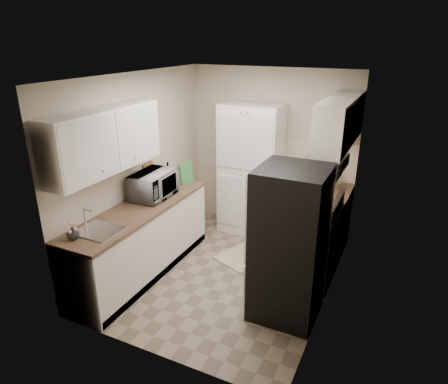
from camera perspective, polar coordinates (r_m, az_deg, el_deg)
The scene contains 16 objects.
ground at distance 5.36m, azimuth 0.23°, elevation -11.45°, with size 3.20×3.20×0.00m, color #7A6B56.
room_shell at distance 4.68m, azimuth 0.01°, elevation 5.52°, with size 2.64×3.24×2.52m.
pantry_cabinet at distance 6.10m, azimuth 3.85°, elevation 3.12°, with size 0.90×0.55×2.00m, color silver.
base_cabinet_left at distance 5.28m, azimuth -11.65°, elevation -6.96°, with size 0.60×2.30×0.88m, color silver.
countertop_left at distance 5.08m, azimuth -12.03°, elevation -2.39°, with size 0.63×2.33×0.04m, color brown.
base_cabinet_right at distance 5.89m, azimuth 14.08°, elevation -4.07°, with size 0.60×0.80×0.88m, color silver.
countertop_right at distance 5.71m, azimuth 14.49°, elevation 0.10°, with size 0.63×0.83×0.04m, color brown.
electric_range at distance 5.17m, azimuth 12.03°, elevation -7.15°, with size 0.71×0.78×1.13m.
refrigerator at distance 4.31m, azimuth 9.32°, elevation -7.39°, with size 0.70×0.72×1.70m, color #B7B7BC.
microwave at distance 5.30m, azimuth -10.04°, elevation 1.01°, with size 0.62×0.42×0.34m, color #A8A9AD.
wine_bottle at distance 5.70m, azimuth -7.99°, elevation 2.43°, with size 0.08×0.08×0.31m, color black.
flower_vase at distance 4.47m, azimuth -20.80°, elevation -5.52°, with size 0.13×0.13×0.14m, color silver.
cutting_board at distance 5.77m, azimuth -5.43°, elevation 2.77°, with size 0.02×0.24×0.30m, color #347C37.
toaster_oven at distance 5.70m, azimuth 14.21°, elevation 1.50°, with size 0.30×0.38×0.22m, color #B8B8BD.
fruit_basket at distance 5.63m, azimuth 14.32°, elevation 3.02°, with size 0.28×0.28×0.12m, color #EF6800, non-canonical shape.
kitchen_mat at distance 5.78m, azimuth 3.54°, elevation -8.79°, with size 0.56×0.90×0.01m, color tan.
Camera 1 is at (1.92, -4.07, 2.91)m, focal length 32.00 mm.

